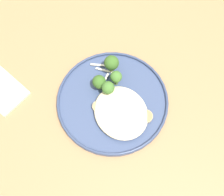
{
  "coord_description": "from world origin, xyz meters",
  "views": [
    {
      "loc": [
        0.26,
        -0.15,
        1.44
      ],
      "look_at": [
        -0.0,
        0.0,
        0.76
      ],
      "focal_mm": 46.62,
      "sensor_mm": 36.0,
      "label": 1
    }
  ],
  "objects_px": {
    "broccoli_floret_rear_charred": "(116,77)",
    "broccoli_floret_beside_noodles": "(111,63)",
    "seared_scallop_front_small": "(126,107)",
    "seared_scallop_tilted_round": "(97,105)",
    "seared_scallop_large_seared": "(134,119)",
    "seared_scallop_tiny_bay": "(146,116)",
    "dinner_plate": "(112,100)",
    "broccoli_floret_front_edge": "(109,87)",
    "broccoli_floret_left_leaning": "(99,82)"
  },
  "relations": [
    {
      "from": "seared_scallop_tiny_bay",
      "to": "broccoli_floret_beside_noodles",
      "type": "xyz_separation_m",
      "value": [
        -0.16,
        -0.01,
        0.03
      ]
    },
    {
      "from": "seared_scallop_large_seared",
      "to": "broccoli_floret_left_leaning",
      "type": "distance_m",
      "value": 0.13
    },
    {
      "from": "seared_scallop_tiny_bay",
      "to": "broccoli_floret_left_leaning",
      "type": "xyz_separation_m",
      "value": [
        -0.13,
        -0.06,
        0.02
      ]
    },
    {
      "from": "seared_scallop_front_small",
      "to": "broccoli_floret_beside_noodles",
      "type": "xyz_separation_m",
      "value": [
        -0.11,
        0.02,
        0.03
      ]
    },
    {
      "from": "seared_scallop_tiny_bay",
      "to": "seared_scallop_tilted_round",
      "type": "xyz_separation_m",
      "value": [
        -0.09,
        -0.09,
        0.0
      ]
    },
    {
      "from": "broccoli_floret_rear_charred",
      "to": "broccoli_floret_front_edge",
      "type": "bearing_deg",
      "value": -60.85
    },
    {
      "from": "dinner_plate",
      "to": "broccoli_floret_front_edge",
      "type": "relative_size",
      "value": 5.44
    },
    {
      "from": "seared_scallop_tiny_bay",
      "to": "broccoli_floret_rear_charred",
      "type": "bearing_deg",
      "value": -172.14
    },
    {
      "from": "seared_scallop_large_seared",
      "to": "seared_scallop_tilted_round",
      "type": "distance_m",
      "value": 0.1
    },
    {
      "from": "seared_scallop_front_small",
      "to": "broccoli_floret_front_edge",
      "type": "distance_m",
      "value": 0.07
    },
    {
      "from": "seared_scallop_front_small",
      "to": "broccoli_floret_front_edge",
      "type": "xyz_separation_m",
      "value": [
        -0.06,
        -0.02,
        0.02
      ]
    },
    {
      "from": "seared_scallop_front_small",
      "to": "seared_scallop_large_seared",
      "type": "bearing_deg",
      "value": -0.91
    },
    {
      "from": "broccoli_floret_front_edge",
      "to": "broccoli_floret_rear_charred",
      "type": "bearing_deg",
      "value": 119.15
    },
    {
      "from": "broccoli_floret_front_edge",
      "to": "broccoli_floret_left_leaning",
      "type": "xyz_separation_m",
      "value": [
        -0.03,
        -0.01,
        -0.01
      ]
    },
    {
      "from": "seared_scallop_tiny_bay",
      "to": "broccoli_floret_front_edge",
      "type": "height_order",
      "value": "broccoli_floret_front_edge"
    },
    {
      "from": "seared_scallop_front_small",
      "to": "broccoli_floret_left_leaning",
      "type": "distance_m",
      "value": 0.09
    },
    {
      "from": "dinner_plate",
      "to": "seared_scallop_tilted_round",
      "type": "bearing_deg",
      "value": -92.49
    },
    {
      "from": "seared_scallop_front_small",
      "to": "broccoli_floret_beside_noodles",
      "type": "relative_size",
      "value": 0.47
    },
    {
      "from": "seared_scallop_large_seared",
      "to": "broccoli_floret_rear_charred",
      "type": "distance_m",
      "value": 0.12
    },
    {
      "from": "dinner_plate",
      "to": "broccoli_floret_left_leaning",
      "type": "distance_m",
      "value": 0.06
    },
    {
      "from": "seared_scallop_front_small",
      "to": "seared_scallop_tilted_round",
      "type": "height_order",
      "value": "seared_scallop_front_small"
    },
    {
      "from": "broccoli_floret_rear_charred",
      "to": "broccoli_floret_front_edge",
      "type": "distance_m",
      "value": 0.03
    },
    {
      "from": "broccoli_floret_beside_noodles",
      "to": "seared_scallop_large_seared",
      "type": "bearing_deg",
      "value": -8.68
    },
    {
      "from": "dinner_plate",
      "to": "seared_scallop_tiny_bay",
      "type": "relative_size",
      "value": 8.74
    },
    {
      "from": "seared_scallop_front_small",
      "to": "broccoli_floret_left_leaning",
      "type": "relative_size",
      "value": 0.6
    },
    {
      "from": "seared_scallop_front_small",
      "to": "broccoli_floret_beside_noodles",
      "type": "height_order",
      "value": "broccoli_floret_beside_noodles"
    },
    {
      "from": "seared_scallop_tiny_bay",
      "to": "seared_scallop_large_seared",
      "type": "xyz_separation_m",
      "value": [
        -0.01,
        -0.03,
        0.0
      ]
    },
    {
      "from": "dinner_plate",
      "to": "seared_scallop_front_small",
      "type": "height_order",
      "value": "seared_scallop_front_small"
    },
    {
      "from": "broccoli_floret_beside_noodles",
      "to": "broccoli_floret_front_edge",
      "type": "xyz_separation_m",
      "value": [
        0.06,
        -0.04,
        -0.01
      ]
    },
    {
      "from": "seared_scallop_large_seared",
      "to": "broccoli_floret_front_edge",
      "type": "bearing_deg",
      "value": -170.96
    },
    {
      "from": "dinner_plate",
      "to": "broccoli_floret_beside_noodles",
      "type": "bearing_deg",
      "value": 151.31
    },
    {
      "from": "broccoli_floret_rear_charred",
      "to": "broccoli_floret_left_leaning",
      "type": "xyz_separation_m",
      "value": [
        -0.01,
        -0.04,
        -0.01
      ]
    },
    {
      "from": "seared_scallop_front_small",
      "to": "seared_scallop_large_seared",
      "type": "distance_m",
      "value": 0.04
    },
    {
      "from": "dinner_plate",
      "to": "broccoli_floret_front_edge",
      "type": "height_order",
      "value": "broccoli_floret_front_edge"
    },
    {
      "from": "broccoli_floret_beside_noodles",
      "to": "broccoli_floret_front_edge",
      "type": "relative_size",
      "value": 1.15
    },
    {
      "from": "seared_scallop_tiny_bay",
      "to": "seared_scallop_large_seared",
      "type": "height_order",
      "value": "seared_scallop_large_seared"
    },
    {
      "from": "broccoli_floret_rear_charred",
      "to": "broccoli_floret_beside_noodles",
      "type": "bearing_deg",
      "value": 167.46
    },
    {
      "from": "dinner_plate",
      "to": "seared_scallop_tilted_round",
      "type": "relative_size",
      "value": 10.22
    },
    {
      "from": "broccoli_floret_front_edge",
      "to": "broccoli_floret_beside_noodles",
      "type": "bearing_deg",
      "value": 145.32
    },
    {
      "from": "seared_scallop_front_small",
      "to": "seared_scallop_tilted_round",
      "type": "distance_m",
      "value": 0.07
    },
    {
      "from": "seared_scallop_large_seared",
      "to": "broccoli_floret_front_edge",
      "type": "relative_size",
      "value": 0.62
    },
    {
      "from": "seared_scallop_tiny_bay",
      "to": "seared_scallop_tilted_round",
      "type": "height_order",
      "value": "same"
    },
    {
      "from": "broccoli_floret_beside_noodles",
      "to": "broccoli_floret_left_leaning",
      "type": "distance_m",
      "value": 0.06
    },
    {
      "from": "seared_scallop_large_seared",
      "to": "broccoli_floret_rear_charred",
      "type": "relative_size",
      "value": 0.63
    },
    {
      "from": "broccoli_floret_front_edge",
      "to": "seared_scallop_large_seared",
      "type": "bearing_deg",
      "value": 9.04
    },
    {
      "from": "broccoli_floret_beside_noodles",
      "to": "broccoli_floret_front_edge",
      "type": "height_order",
      "value": "broccoli_floret_beside_noodles"
    },
    {
      "from": "dinner_plate",
      "to": "broccoli_floret_front_edge",
      "type": "bearing_deg",
      "value": 172.6
    },
    {
      "from": "broccoli_floret_left_leaning",
      "to": "seared_scallop_front_small",
      "type": "bearing_deg",
      "value": 18.3
    },
    {
      "from": "broccoli_floret_rear_charred",
      "to": "broccoli_floret_left_leaning",
      "type": "distance_m",
      "value": 0.05
    },
    {
      "from": "dinner_plate",
      "to": "broccoli_floret_rear_charred",
      "type": "bearing_deg",
      "value": 138.03
    }
  ]
}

